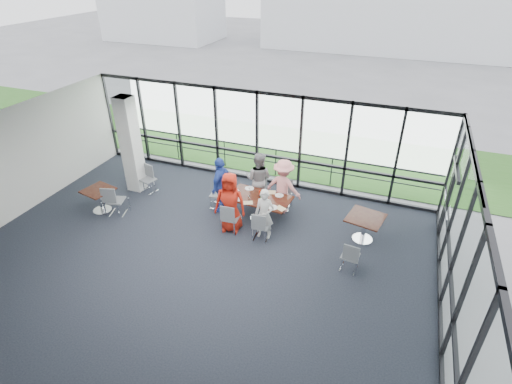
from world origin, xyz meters
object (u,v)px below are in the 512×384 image
(side_table_right, at_px, (365,220))
(chair_spare_la, at_px, (116,200))
(chair_main_nr, at_px, (261,226))
(chair_spare_r, at_px, (350,256))
(chair_main_nl, at_px, (231,218))
(chair_main_fr, at_px, (283,196))
(chair_main_fl, at_px, (259,188))
(diner_far_left, at_px, (259,179))
(chair_spare_lb, at_px, (148,180))
(diner_far_right, at_px, (283,186))
(diner_near_right, at_px, (264,214))
(main_table, at_px, (260,201))
(diner_near_left, at_px, (230,202))
(diner_end, at_px, (221,185))
(structural_column, at_px, (131,145))
(side_table_left, at_px, (99,193))
(chair_main_end, at_px, (218,194))

(side_table_right, distance_m, chair_spare_la, 7.34)
(chair_main_nr, height_order, chair_spare_r, chair_main_nr)
(chair_main_nl, xyz_separation_m, chair_main_fr, (1.01, 1.67, 0.00))
(chair_main_fl, bearing_deg, diner_far_left, 109.88)
(chair_main_fl, relative_size, chair_spare_lb, 1.03)
(diner_far_right, distance_m, chair_main_fl, 1.06)
(diner_near_right, bearing_deg, chair_spare_la, -176.40)
(main_table, height_order, chair_spare_lb, chair_spare_lb)
(diner_far_left, bearing_deg, diner_near_left, 80.47)
(chair_main_nl, bearing_deg, diner_end, 123.39)
(chair_main_fl, height_order, chair_spare_lb, chair_main_fl)
(structural_column, height_order, chair_spare_lb, structural_column)
(structural_column, distance_m, main_table, 4.65)
(side_table_left, relative_size, chair_main_fr, 1.06)
(main_table, distance_m, chair_main_nl, 1.04)
(main_table, distance_m, chair_main_nr, 1.00)
(diner_near_right, height_order, chair_spare_la, diner_near_right)
(diner_far_right, xyz_separation_m, chair_spare_r, (2.39, -1.99, -0.44))
(diner_end, height_order, chair_spare_la, diner_end)
(diner_end, xyz_separation_m, chair_main_nr, (1.66, -0.97, -0.46))
(diner_far_left, relative_size, chair_spare_la, 1.85)
(chair_main_fr, bearing_deg, chair_main_end, 9.40)
(side_table_left, xyz_separation_m, chair_spare_r, (7.64, 0.00, -0.20))
(structural_column, distance_m, chair_main_fl, 4.35)
(side_table_right, relative_size, chair_spare_la, 1.16)
(chair_spare_la, bearing_deg, diner_near_right, -9.94)
(diner_near_left, height_order, chair_spare_la, diner_near_left)
(diner_end, bearing_deg, main_table, 88.69)
(chair_main_nr, bearing_deg, main_table, 108.86)
(side_table_right, xyz_separation_m, chair_main_nl, (-3.60, -0.92, -0.19))
(diner_end, distance_m, chair_main_end, 0.48)
(structural_column, height_order, chair_main_nl, structural_column)
(main_table, xyz_separation_m, chair_main_end, (-1.44, 0.16, -0.16))
(diner_far_left, xyz_separation_m, chair_main_nr, (0.73, -1.73, -0.45))
(side_table_left, height_order, chair_spare_r, chair_spare_r)
(diner_near_left, bearing_deg, chair_main_fl, 74.00)
(diner_end, bearing_deg, chair_main_fr, 114.77)
(chair_main_nl, height_order, chair_main_fr, chair_main_fr)
(chair_spare_lb, bearing_deg, chair_main_nr, -177.91)
(chair_main_nl, distance_m, chair_main_end, 1.37)
(side_table_left, relative_size, chair_main_nl, 1.06)
(diner_far_left, xyz_separation_m, chair_spare_r, (3.24, -2.14, -0.45))
(structural_column, bearing_deg, diner_far_right, 4.64)
(diner_far_right, height_order, chair_main_end, diner_far_right)
(chair_main_fr, distance_m, chair_spare_r, 3.23)
(diner_near_right, relative_size, chair_main_fl, 1.65)
(diner_end, height_order, chair_spare_lb, diner_end)
(main_table, distance_m, side_table_right, 3.05)
(diner_far_right, height_order, chair_spare_lb, diner_far_right)
(chair_main_end, bearing_deg, chair_main_nl, 35.87)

